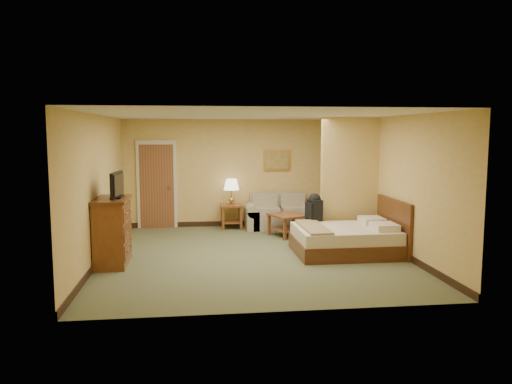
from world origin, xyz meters
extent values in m
plane|color=#575D3C|center=(0.00, 0.00, 0.00)|extent=(6.00, 6.00, 0.00)
plane|color=white|center=(0.00, 0.00, 2.60)|extent=(6.00, 6.00, 0.00)
cube|color=tan|center=(0.00, 3.00, 1.30)|extent=(5.50, 0.02, 2.60)
cube|color=tan|center=(-2.75, 0.00, 1.30)|extent=(0.02, 6.00, 2.60)
cube|color=tan|center=(2.75, 0.00, 1.30)|extent=(0.02, 6.00, 2.60)
cube|color=tan|center=(2.15, 0.93, 1.30)|extent=(1.20, 0.15, 2.60)
cube|color=beige|center=(-1.95, 2.97, 1.05)|extent=(0.94, 0.06, 2.10)
cube|color=brown|center=(-1.95, 2.96, 1.00)|extent=(0.80, 0.04, 2.00)
cylinder|color=#AB823F|center=(-1.65, 2.90, 1.00)|extent=(0.04, 0.12, 0.04)
cube|color=black|center=(0.00, 2.99, 0.06)|extent=(5.50, 0.02, 0.12)
cube|color=#9D9377|center=(0.96, 2.52, 0.20)|extent=(1.35, 0.72, 0.41)
cube|color=#9D9377|center=(0.96, 2.84, 0.62)|extent=(1.35, 0.17, 0.43)
cube|color=#9D9377|center=(0.29, 2.52, 0.23)|extent=(0.29, 0.72, 0.45)
cube|color=#9D9377|center=(1.64, 2.52, 0.23)|extent=(0.29, 0.72, 0.45)
cube|color=brown|center=(-0.19, 2.65, 0.56)|extent=(0.53, 0.53, 0.04)
cube|color=brown|center=(-0.19, 2.65, 0.16)|extent=(0.44, 0.44, 0.03)
cube|color=brown|center=(-0.40, 2.44, 0.27)|extent=(0.05, 0.05, 0.54)
cube|color=brown|center=(0.02, 2.44, 0.27)|extent=(0.05, 0.05, 0.54)
cube|color=brown|center=(-0.40, 2.86, 0.27)|extent=(0.05, 0.05, 0.54)
cube|color=brown|center=(0.02, 2.86, 0.27)|extent=(0.05, 0.05, 0.54)
cylinder|color=#AB823F|center=(-0.19, 2.65, 0.60)|extent=(0.18, 0.18, 0.04)
cylinder|color=#AB823F|center=(-0.19, 2.65, 0.83)|extent=(0.02, 0.02, 0.31)
cone|color=white|center=(-0.19, 2.65, 1.06)|extent=(0.37, 0.37, 0.26)
cube|color=brown|center=(1.02, 1.61, 0.47)|extent=(0.99, 0.99, 0.04)
cube|color=brown|center=(1.02, 1.61, 0.16)|extent=(0.85, 0.85, 0.03)
cube|color=brown|center=(0.69, 1.28, 0.23)|extent=(0.05, 0.05, 0.46)
cube|color=brown|center=(1.35, 1.94, 0.23)|extent=(0.05, 0.05, 0.46)
cube|color=#B78E3F|center=(0.96, 2.98, 1.60)|extent=(0.66, 0.03, 0.51)
cube|color=olive|center=(0.96, 2.96, 1.60)|extent=(0.55, 0.02, 0.40)
cube|color=brown|center=(-2.48, -0.37, 0.56)|extent=(0.51, 1.02, 1.11)
cube|color=#482410|center=(-2.48, -0.37, 1.14)|extent=(0.57, 1.09, 0.06)
cube|color=black|center=(-2.38, -0.37, 1.18)|extent=(0.21, 0.34, 0.03)
cube|color=black|center=(-2.38, -0.37, 1.40)|extent=(0.12, 0.73, 0.44)
cube|color=#482410|center=(1.75, -0.10, 0.14)|extent=(1.87, 1.49, 0.28)
cube|color=beige|center=(1.75, -0.10, 0.39)|extent=(1.81, 1.44, 0.22)
cube|color=#482410|center=(2.71, -0.10, 0.51)|extent=(0.06, 1.59, 1.03)
cube|color=#EEE5CE|center=(2.40, -0.43, 0.56)|extent=(0.42, 0.51, 0.13)
cube|color=#EEE5CE|center=(2.40, 0.23, 0.56)|extent=(0.42, 0.51, 0.13)
cube|color=#8D744D|center=(1.14, -0.10, 0.52)|extent=(0.42, 1.40, 0.05)
cube|color=black|center=(1.35, 0.69, 0.72)|extent=(0.30, 0.37, 0.43)
sphere|color=black|center=(1.35, 0.69, 0.93)|extent=(0.26, 0.26, 0.26)
camera|label=1|loc=(-1.05, -9.08, 2.29)|focal=35.00mm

